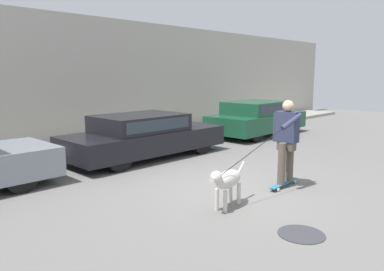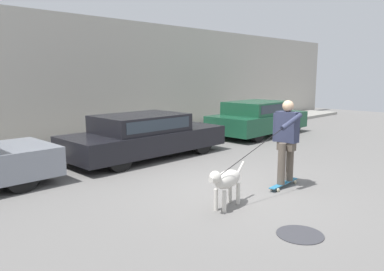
# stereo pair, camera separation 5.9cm
# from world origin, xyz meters

# --- Properties ---
(ground_plane) EXTENTS (36.00, 36.00, 0.00)m
(ground_plane) POSITION_xyz_m (0.00, 0.00, 0.00)
(ground_plane) COLOR slate
(back_wall) EXTENTS (32.00, 0.30, 4.09)m
(back_wall) POSITION_xyz_m (0.00, 6.68, 2.04)
(back_wall) COLOR #ADA89E
(back_wall) RESTS_ON ground_plane
(sidewalk_curb) EXTENTS (30.00, 1.85, 0.14)m
(sidewalk_curb) POSITION_xyz_m (0.00, 5.58, 0.07)
(sidewalk_curb) COLOR gray
(sidewalk_curb) RESTS_ON ground_plane
(parked_car_1) EXTENTS (4.53, 1.82, 1.19)m
(parked_car_1) POSITION_xyz_m (0.43, 3.59, 0.59)
(parked_car_1) COLOR black
(parked_car_1) RESTS_ON ground_plane
(parked_car_2) EXTENTS (4.19, 1.95, 1.27)m
(parked_car_2) POSITION_xyz_m (5.74, 3.59, 0.63)
(parked_car_2) COLOR black
(parked_car_2) RESTS_ON ground_plane
(dog) EXTENTS (1.16, 0.43, 0.73)m
(dog) POSITION_xyz_m (-1.02, -0.50, 0.48)
(dog) COLOR beige
(dog) RESTS_ON ground_plane
(skateboarder) EXTENTS (2.63, 0.62, 1.75)m
(skateboarder) POSITION_xyz_m (0.76, -0.56, 1.00)
(skateboarder) COLOR beige
(skateboarder) RESTS_ON ground_plane
(manhole_cover) EXTENTS (0.67, 0.67, 0.01)m
(manhole_cover) POSITION_xyz_m (-1.12, -1.95, 0.01)
(manhole_cover) COLOR #38383D
(manhole_cover) RESTS_ON ground_plane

